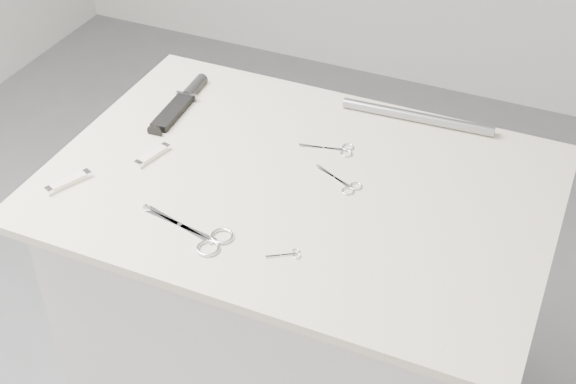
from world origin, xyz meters
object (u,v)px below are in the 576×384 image
at_px(plinth, 297,339).
at_px(embroidery_scissors_a, 336,149).
at_px(embroidery_scissors_b, 344,183).
at_px(pocket_knife_b, 153,155).
at_px(tiny_scissors, 288,255).
at_px(metal_rail, 417,117).
at_px(sheathed_knife, 183,101).
at_px(large_shears, 202,236).
at_px(pocket_knife_a, 68,182).

height_order(plinth, embroidery_scissors_a, embroidery_scissors_a).
bearing_deg(plinth, embroidery_scissors_b, 18.93).
height_order(plinth, pocket_knife_b, pocket_knife_b).
bearing_deg(plinth, embroidery_scissors_a, 77.61).
height_order(plinth, tiny_scissors, tiny_scissors).
bearing_deg(embroidery_scissors_b, tiny_scissors, -69.82).
xyz_separation_m(embroidery_scissors_a, metal_rail, (0.12, 0.17, 0.01)).
relative_size(embroidery_scissors_a, tiny_scissors, 1.93).
bearing_deg(sheathed_knife, plinth, -117.51).
bearing_deg(plinth, large_shears, -113.75).
bearing_deg(large_shears, pocket_knife_b, 151.78).
bearing_deg(sheathed_knife, embroidery_scissors_a, -97.41).
distance_m(tiny_scissors, metal_rail, 0.52).
bearing_deg(plinth, pocket_knife_b, -171.75).
height_order(embroidery_scissors_b, metal_rail, metal_rail).
bearing_deg(large_shears, pocket_knife_a, -174.22).
xyz_separation_m(large_shears, pocket_knife_b, (-0.21, 0.18, 0.00)).
bearing_deg(pocket_knife_a, embroidery_scissors_b, -41.45).
bearing_deg(pocket_knife_b, embroidery_scissors_a, -48.37).
bearing_deg(pocket_knife_b, plinth, -67.72).
height_order(sheathed_knife, metal_rail, same).
bearing_deg(plinth, sheathed_knife, 155.55).
relative_size(pocket_knife_a, pocket_knife_b, 1.06).
xyz_separation_m(plinth, pocket_knife_a, (-0.42, -0.19, 0.48)).
bearing_deg(plinth, metal_rail, 63.38).
distance_m(plinth, large_shears, 0.53).
bearing_deg(pocket_knife_a, large_shears, -70.98).
xyz_separation_m(large_shears, sheathed_knife, (-0.26, 0.38, 0.01)).
height_order(large_shears, metal_rail, metal_rail).
relative_size(sheathed_knife, metal_rail, 0.67).
height_order(embroidery_scissors_b, pocket_knife_a, pocket_knife_a).
distance_m(plinth, pocket_knife_a, 0.66).
bearing_deg(tiny_scissors, embroidery_scissors_a, 63.92).
bearing_deg(sheathed_knife, large_shears, -149.24).
height_order(embroidery_scissors_b, pocket_knife_b, pocket_knife_b).
height_order(tiny_scissors, metal_rail, metal_rail).
relative_size(sheathed_knife, pocket_knife_a, 2.38).
height_order(large_shears, pocket_knife_b, pocket_knife_b).
bearing_deg(metal_rail, large_shears, -115.42).
bearing_deg(large_shears, embroidery_scissors_b, 65.80).
bearing_deg(embroidery_scissors_b, plinth, -136.37).
distance_m(plinth, sheathed_knife, 0.62).
xyz_separation_m(large_shears, embroidery_scissors_a, (0.13, 0.35, -0.00)).
distance_m(sheathed_knife, metal_rail, 0.53).
distance_m(tiny_scissors, pocket_knife_a, 0.48).
bearing_deg(large_shears, embroidery_scissors_a, 82.03).
bearing_deg(metal_rail, tiny_scissors, -99.70).
xyz_separation_m(embroidery_scissors_b, metal_rail, (0.07, 0.28, 0.01)).
distance_m(embroidery_scissors_b, tiny_scissors, 0.23).
xyz_separation_m(tiny_scissors, sheathed_knife, (-0.42, 0.37, 0.01)).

